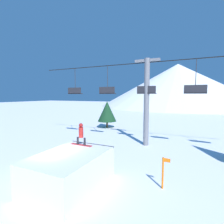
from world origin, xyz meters
name	(u,v)px	position (x,y,z in m)	size (l,w,h in m)	color
ground_plane	(52,180)	(0.00, 0.00, 0.00)	(220.00, 220.00, 0.00)	white
mountain_ridge	(177,85)	(0.00, 74.83, 9.19)	(66.73, 66.73, 18.38)	silver
snow_ramp	(70,170)	(1.40, -0.11, 0.90)	(3.11, 4.56, 1.79)	white
snowboarder	(81,134)	(0.97, 1.56, 2.50)	(1.51, 0.28, 1.40)	#B22D2D
chairlift	(147,96)	(3.10, 9.34, 4.84)	(24.82, 0.52, 8.40)	slate
pine_tree_far	(107,111)	(-4.58, 16.02, 2.47)	(2.81, 2.81, 3.99)	#4C3823
trail_marker	(163,172)	(5.98, 1.81, 0.90)	(0.41, 0.10, 1.70)	orange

